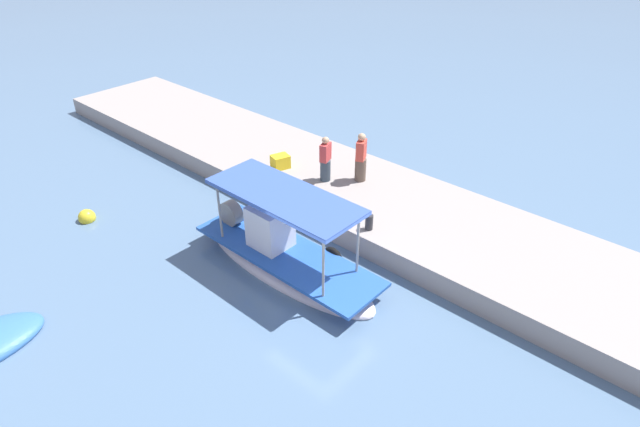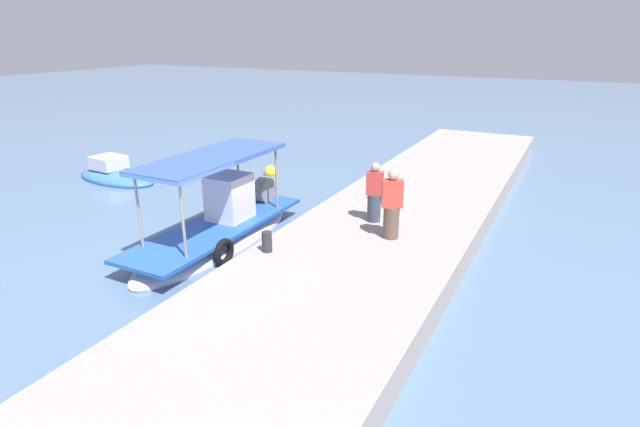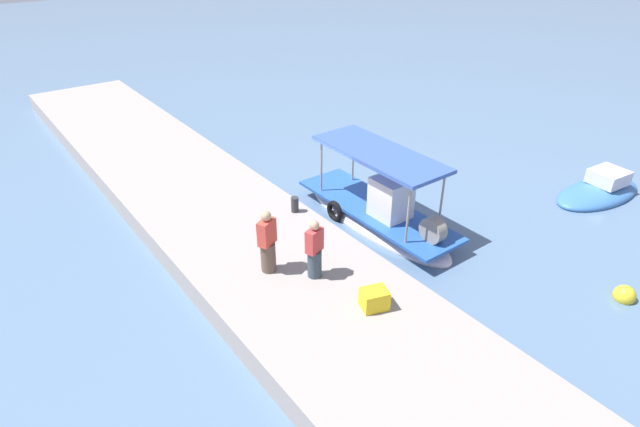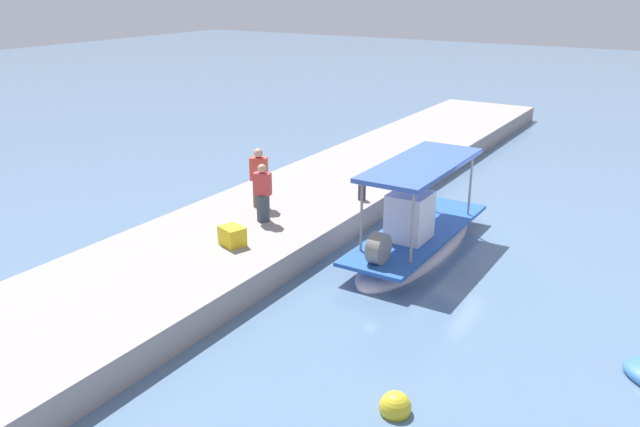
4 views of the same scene
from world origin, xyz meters
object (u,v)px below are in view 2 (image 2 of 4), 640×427
at_px(fisherman_by_crate, 392,207).
at_px(marker_buoy, 271,172).
at_px(main_fishing_boat, 220,229).
at_px(moored_boat_near, 116,176).
at_px(cargo_crate, 384,192).
at_px(fisherman_near_bollard, 374,195).
at_px(mooring_bollard, 267,242).

height_order(fisherman_by_crate, marker_buoy, fisherman_by_crate).
bearing_deg(main_fishing_boat, moored_boat_near, 66.89).
relative_size(cargo_crate, marker_buoy, 1.09).
height_order(fisherman_near_bollard, moored_boat_near, fisherman_near_bollard).
xyz_separation_m(fisherman_near_bollard, moored_boat_near, (1.51, 11.65, -1.31)).
bearing_deg(marker_buoy, cargo_crate, -116.98).
xyz_separation_m(mooring_bollard, moored_boat_near, (4.57, 10.16, -0.82)).
bearing_deg(mooring_bollard, moored_boat_near, 65.77).
xyz_separation_m(mooring_bollard, marker_buoy, (8.03, 5.01, -0.85)).
distance_m(main_fishing_boat, moored_boat_near, 8.45).
height_order(fisherman_near_bollard, mooring_bollard, fisherman_near_bollard).
distance_m(main_fishing_boat, fisherman_near_bollard, 4.41).
bearing_deg(mooring_bollard, main_fishing_boat, 62.25).
relative_size(main_fishing_boat, fisherman_by_crate, 3.60).
height_order(fisherman_by_crate, moored_boat_near, fisherman_by_crate).
distance_m(main_fishing_boat, fisherman_by_crate, 4.90).
relative_size(fisherman_near_bollard, moored_boat_near, 0.40).
height_order(fisherman_near_bollard, marker_buoy, fisherman_near_bollard).
bearing_deg(fisherman_near_bollard, marker_buoy, 52.63).
relative_size(fisherman_near_bollard, mooring_bollard, 3.34).
relative_size(main_fishing_boat, fisherman_near_bollard, 3.88).
bearing_deg(cargo_crate, mooring_bollard, 167.45).
height_order(cargo_crate, marker_buoy, cargo_crate).
distance_m(fisherman_near_bollard, mooring_bollard, 3.44).
bearing_deg(marker_buoy, moored_boat_near, 123.89).
relative_size(main_fishing_boat, mooring_bollard, 12.96).
bearing_deg(fisherman_near_bollard, moored_boat_near, 82.63).
bearing_deg(fisherman_by_crate, main_fishing_boat, 100.68).
relative_size(fisherman_near_bollard, cargo_crate, 2.66).
xyz_separation_m(fisherman_by_crate, cargo_crate, (2.77, 1.21, -0.56)).
bearing_deg(fisherman_by_crate, marker_buoy, 51.18).
height_order(mooring_bollard, marker_buoy, mooring_bollard).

